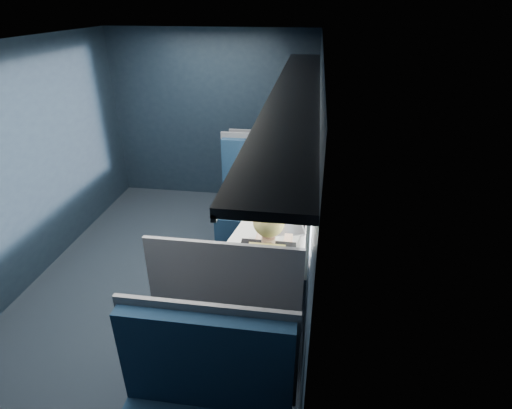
# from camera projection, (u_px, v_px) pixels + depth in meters

# --- Properties ---
(ground) EXTENTS (2.80, 4.20, 0.01)m
(ground) POSITION_uv_depth(u_px,v_px,m) (171.00, 280.00, 4.17)
(ground) COLOR black
(room_shell) EXTENTS (3.00, 4.40, 2.40)m
(room_shell) POSITION_uv_depth(u_px,v_px,m) (157.00, 145.00, 3.49)
(room_shell) COLOR black
(room_shell) RESTS_ON ground
(table) EXTENTS (0.62, 1.00, 0.74)m
(table) POSITION_uv_depth(u_px,v_px,m) (270.00, 233.00, 3.74)
(table) COLOR #54565E
(table) RESTS_ON ground
(seat_bay_near) EXTENTS (1.04, 0.62, 1.26)m
(seat_bay_near) POSITION_uv_depth(u_px,v_px,m) (262.00, 210.00, 4.64)
(seat_bay_near) COLOR #0B1B31
(seat_bay_near) RESTS_ON ground
(seat_bay_far) EXTENTS (1.04, 0.62, 1.26)m
(seat_bay_far) POSITION_uv_depth(u_px,v_px,m) (234.00, 316.00, 3.11)
(seat_bay_far) COLOR #0B1B31
(seat_bay_far) RESTS_ON ground
(seat_row_front) EXTENTS (1.04, 0.51, 1.16)m
(seat_row_front) POSITION_uv_depth(u_px,v_px,m) (271.00, 179.00, 5.45)
(seat_row_front) COLOR #0B1B31
(seat_row_front) RESTS_ON ground
(man) EXTENTS (0.53, 0.56, 1.32)m
(man) POSITION_uv_depth(u_px,v_px,m) (283.00, 195.00, 4.32)
(man) COLOR black
(man) RESTS_ON ground
(woman) EXTENTS (0.53, 0.56, 1.32)m
(woman) POSITION_uv_depth(u_px,v_px,m) (269.00, 273.00, 3.08)
(woman) COLOR black
(woman) RESTS_ON ground
(papers) EXTENTS (0.72, 0.93, 0.01)m
(papers) POSITION_uv_depth(u_px,v_px,m) (269.00, 230.00, 3.62)
(papers) COLOR white
(papers) RESTS_ON table
(laptop) EXTENTS (0.35, 0.41, 0.26)m
(laptop) POSITION_uv_depth(u_px,v_px,m) (294.00, 220.00, 3.64)
(laptop) COLOR silver
(laptop) RESTS_ON table
(bottle_small) EXTENTS (0.07, 0.07, 0.25)m
(bottle_small) POSITION_uv_depth(u_px,v_px,m) (291.00, 204.00, 3.84)
(bottle_small) COLOR silver
(bottle_small) RESTS_ON table
(cup) EXTENTS (0.06, 0.06, 0.08)m
(cup) POSITION_uv_depth(u_px,v_px,m) (304.00, 202.00, 4.03)
(cup) COLOR white
(cup) RESTS_ON table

